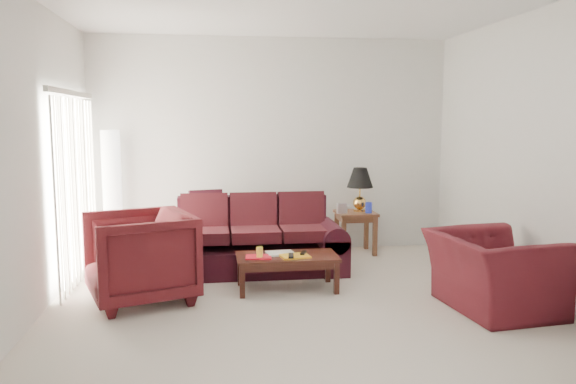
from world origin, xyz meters
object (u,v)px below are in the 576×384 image
(sofa, at_px, (255,236))
(coffee_table, at_px, (287,272))
(armchair_left, at_px, (140,257))
(armchair_right, at_px, (493,272))
(end_table, at_px, (355,232))
(floor_lamp, at_px, (112,195))

(sofa, xyz_separation_m, coffee_table, (0.30, -0.78, -0.26))
(armchair_left, height_order, armchair_right, armchair_left)
(end_table, bearing_deg, coffee_table, -126.73)
(armchair_left, bearing_deg, floor_lamp, 177.92)
(floor_lamp, distance_m, coffee_table, 2.76)
(end_table, distance_m, armchair_right, 2.61)
(sofa, xyz_separation_m, end_table, (1.48, 0.80, -0.16))
(armchair_left, xyz_separation_m, armchair_right, (3.47, -0.73, -0.09))
(end_table, xyz_separation_m, floor_lamp, (-3.29, 0.05, 0.58))
(coffee_table, bearing_deg, armchair_left, -166.33)
(end_table, distance_m, coffee_table, 1.98)
(sofa, height_order, coffee_table, sofa)
(armchair_right, xyz_separation_m, coffee_table, (-1.92, 0.92, -0.18))
(armchair_left, relative_size, coffee_table, 0.93)
(armchair_right, bearing_deg, armchair_left, 71.65)
(sofa, bearing_deg, coffee_table, -63.71)
(floor_lamp, relative_size, coffee_table, 1.59)
(armchair_left, bearing_deg, coffee_table, 77.55)
(coffee_table, bearing_deg, armchair_right, -18.78)
(end_table, height_order, floor_lamp, floor_lamp)
(armchair_left, bearing_deg, armchair_right, 58.75)
(sofa, xyz_separation_m, armchair_left, (-1.25, -0.97, 0.02))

